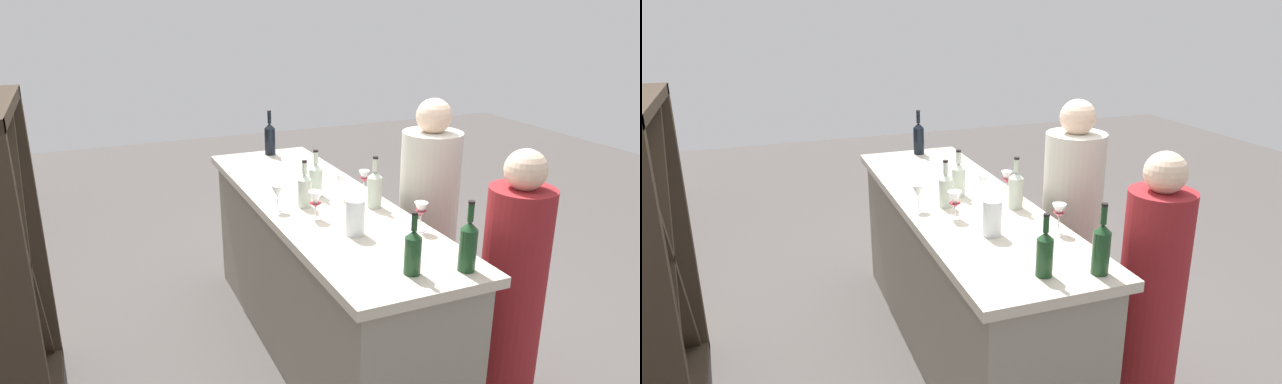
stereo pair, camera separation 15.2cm
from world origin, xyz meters
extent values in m
plane|color=#4C4744|center=(0.00, 0.00, 0.00)|extent=(12.00, 12.00, 0.00)
cube|color=gray|center=(0.00, 0.00, 0.47)|extent=(2.36, 0.65, 0.94)
cube|color=beige|center=(0.00, 0.00, 0.96)|extent=(2.44, 0.73, 0.05)
cube|color=#33281E|center=(0.53, 1.65, 0.84)|extent=(0.06, 0.28, 1.67)
cube|color=#33281E|center=(0.06, 1.65, 0.84)|extent=(0.92, 0.20, 1.57)
cube|color=#33281E|center=(0.06, 1.65, 0.84)|extent=(0.92, 0.20, 1.57)
cylinder|color=#193D1E|center=(-1.09, -0.23, 1.08)|extent=(0.08, 0.08, 0.19)
cone|color=#193D1E|center=(-1.09, -0.23, 1.20)|extent=(0.08, 0.08, 0.04)
cylinder|color=#193D1E|center=(-1.09, -0.23, 1.26)|extent=(0.03, 0.03, 0.08)
cylinder|color=black|center=(-1.09, -0.23, 1.30)|extent=(0.03, 0.03, 0.01)
cylinder|color=#193D1E|center=(-1.03, 0.01, 1.07)|extent=(0.07, 0.07, 0.17)
cone|color=#193D1E|center=(-1.03, 0.01, 1.17)|extent=(0.07, 0.07, 0.03)
cylinder|color=#193D1E|center=(-1.03, 0.01, 1.22)|extent=(0.03, 0.03, 0.07)
cylinder|color=black|center=(-1.03, 0.01, 1.26)|extent=(0.03, 0.03, 0.01)
cylinder|color=#B7C6B2|center=(-0.23, -0.24, 1.08)|extent=(0.08, 0.08, 0.18)
cone|color=#B7C6B2|center=(-0.23, -0.24, 1.18)|extent=(0.08, 0.08, 0.03)
cylinder|color=#B7C6B2|center=(-0.23, -0.24, 1.24)|extent=(0.03, 0.03, 0.07)
cylinder|color=black|center=(-0.23, -0.24, 1.28)|extent=(0.03, 0.03, 0.01)
cylinder|color=#B7C6B2|center=(-0.07, 0.12, 1.07)|extent=(0.08, 0.08, 0.16)
cone|color=#B7C6B2|center=(-0.07, 0.12, 1.17)|extent=(0.08, 0.08, 0.03)
cylinder|color=#B7C6B2|center=(-0.07, 0.12, 1.21)|extent=(0.03, 0.03, 0.07)
cylinder|color=black|center=(-0.07, 0.12, 1.25)|extent=(0.03, 0.03, 0.01)
cylinder|color=#B7C6B2|center=(0.08, -0.01, 1.07)|extent=(0.08, 0.08, 0.17)
cone|color=#B7C6B2|center=(0.08, -0.01, 1.17)|extent=(0.08, 0.08, 0.03)
cylinder|color=#B7C6B2|center=(0.08, -0.01, 1.22)|extent=(0.03, 0.03, 0.07)
cylinder|color=black|center=(0.08, -0.01, 1.26)|extent=(0.03, 0.03, 0.01)
cylinder|color=black|center=(1.10, -0.06, 1.09)|extent=(0.08, 0.08, 0.20)
cone|color=black|center=(1.10, -0.06, 1.21)|extent=(0.08, 0.08, 0.04)
cylinder|color=black|center=(1.10, -0.06, 1.27)|extent=(0.03, 0.03, 0.08)
cylinder|color=black|center=(1.10, -0.06, 1.31)|extent=(0.03, 0.03, 0.01)
cylinder|color=white|center=(-0.63, -0.29, 0.99)|extent=(0.06, 0.06, 0.00)
cylinder|color=white|center=(-0.63, -0.29, 1.03)|extent=(0.01, 0.01, 0.08)
cone|color=white|center=(-0.63, -0.29, 1.10)|extent=(0.07, 0.07, 0.07)
cone|color=maroon|center=(-0.63, -0.29, 1.08)|extent=(0.06, 0.06, 0.03)
cylinder|color=white|center=(-0.04, -0.26, 0.99)|extent=(0.07, 0.07, 0.00)
cylinder|color=white|center=(-0.04, -0.26, 1.03)|extent=(0.01, 0.01, 0.08)
cone|color=white|center=(-0.04, -0.26, 1.11)|extent=(0.06, 0.06, 0.07)
cone|color=maroon|center=(-0.04, -0.26, 1.09)|extent=(0.05, 0.05, 0.03)
cylinder|color=white|center=(-0.03, -0.12, 0.99)|extent=(0.06, 0.06, 0.00)
cylinder|color=white|center=(-0.03, -0.12, 1.03)|extent=(0.01, 0.01, 0.07)
cone|color=white|center=(-0.03, -0.12, 1.10)|extent=(0.06, 0.06, 0.08)
cylinder|color=white|center=(-0.27, 0.14, 0.99)|extent=(0.06, 0.06, 0.00)
cylinder|color=white|center=(-0.27, 0.14, 1.02)|extent=(0.01, 0.01, 0.06)
cone|color=white|center=(-0.27, 0.14, 1.10)|extent=(0.08, 0.08, 0.09)
cone|color=maroon|center=(-0.27, 0.14, 1.07)|extent=(0.06, 0.06, 0.02)
cylinder|color=white|center=(-0.06, 0.28, 0.99)|extent=(0.06, 0.06, 0.00)
cylinder|color=white|center=(-0.06, 0.28, 1.03)|extent=(0.01, 0.01, 0.07)
cone|color=white|center=(-0.06, 0.28, 1.10)|extent=(0.07, 0.07, 0.08)
cylinder|color=silver|center=(-0.54, 0.04, 1.08)|extent=(0.10, 0.10, 0.18)
cylinder|color=maroon|center=(-0.87, -0.70, 0.62)|extent=(0.42, 0.42, 1.24)
sphere|color=beige|center=(-0.87, -0.70, 1.33)|extent=(0.21, 0.21, 0.21)
cylinder|color=beige|center=(-0.14, -0.66, 0.68)|extent=(0.40, 0.40, 1.37)
sphere|color=beige|center=(-0.14, -0.66, 1.46)|extent=(0.21, 0.21, 0.21)
camera|label=1|loc=(-2.94, 1.25, 2.12)|focal=32.63mm
camera|label=2|loc=(-3.00, 1.10, 2.12)|focal=32.63mm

